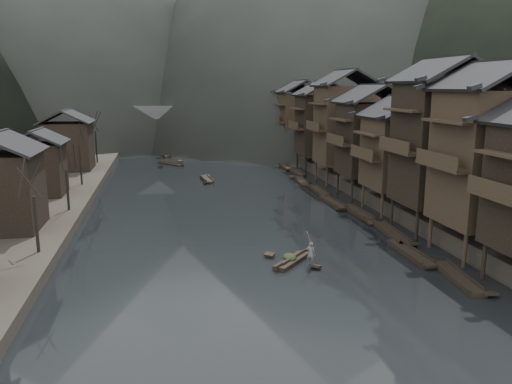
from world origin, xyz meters
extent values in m
plane|color=black|center=(0.00, 0.00, 0.00)|extent=(300.00, 300.00, 0.00)
cube|color=#2D2823|center=(35.00, 40.00, 0.90)|extent=(40.00, 200.00, 1.80)
cylinder|color=black|center=(14.20, -5.60, 1.30)|extent=(0.30, 0.30, 2.90)
cube|color=#30261A|center=(13.30, -8.00, 6.20)|extent=(1.20, 5.70, 0.25)
cylinder|color=#30261A|center=(14.20, -3.40, 1.30)|extent=(0.30, 0.30, 2.90)
cylinder|color=#30261A|center=(14.20, 1.40, 1.30)|extent=(0.30, 0.30, 2.90)
cylinder|color=#30261A|center=(16.95, -3.40, 1.30)|extent=(0.30, 0.30, 2.90)
cylinder|color=#30261A|center=(16.95, 1.40, 1.30)|extent=(0.30, 0.30, 2.90)
cube|color=#30261A|center=(17.30, -1.00, 7.61)|extent=(7.00, 6.00, 10.02)
cube|color=#30261A|center=(13.30, -1.00, 7.11)|extent=(1.20, 5.70, 0.25)
cylinder|color=black|center=(14.20, 3.60, 1.30)|extent=(0.30, 0.30, 2.90)
cylinder|color=black|center=(14.20, 8.40, 1.30)|extent=(0.30, 0.30, 2.90)
cylinder|color=black|center=(16.95, 3.60, 1.30)|extent=(0.30, 0.30, 2.90)
cylinder|color=black|center=(16.95, 8.40, 1.30)|extent=(0.30, 0.30, 2.90)
cube|color=black|center=(17.30, 6.00, 7.92)|extent=(7.00, 6.00, 10.64)
cube|color=#30261A|center=(13.30, 6.00, 7.39)|extent=(1.20, 5.70, 0.25)
cylinder|color=#30261A|center=(14.20, 10.60, 1.30)|extent=(0.30, 0.30, 2.90)
cylinder|color=#30261A|center=(14.20, 15.40, 1.30)|extent=(0.30, 0.30, 2.90)
cylinder|color=#30261A|center=(16.95, 10.60, 1.30)|extent=(0.30, 0.30, 2.90)
cylinder|color=#30261A|center=(16.95, 15.40, 1.30)|extent=(0.30, 0.30, 2.90)
cube|color=#30261A|center=(17.30, 13.00, 6.21)|extent=(7.00, 6.00, 7.21)
cube|color=#30261A|center=(13.30, 13.00, 5.85)|extent=(1.20, 5.70, 0.25)
cylinder|color=black|center=(14.20, 18.60, 1.30)|extent=(0.30, 0.30, 2.90)
cylinder|color=black|center=(14.20, 23.40, 1.30)|extent=(0.30, 0.30, 2.90)
cylinder|color=black|center=(16.95, 18.60, 1.30)|extent=(0.30, 0.30, 2.90)
cylinder|color=black|center=(16.95, 23.40, 1.30)|extent=(0.30, 0.30, 2.90)
cube|color=black|center=(17.30, 21.00, 6.80)|extent=(7.00, 6.00, 8.40)
cube|color=#30261A|center=(13.30, 21.00, 6.38)|extent=(1.20, 5.70, 0.25)
cylinder|color=#30261A|center=(14.20, 27.60, 1.30)|extent=(0.30, 0.30, 2.90)
cylinder|color=#30261A|center=(14.20, 32.40, 1.30)|extent=(0.30, 0.30, 2.90)
cylinder|color=#30261A|center=(16.95, 27.60, 1.30)|extent=(0.30, 0.30, 2.90)
cylinder|color=#30261A|center=(16.95, 32.40, 1.30)|extent=(0.30, 0.30, 2.90)
cube|color=#30261A|center=(17.30, 30.00, 7.77)|extent=(7.00, 6.00, 10.34)
cube|color=#30261A|center=(13.30, 30.00, 7.25)|extent=(1.20, 5.70, 0.25)
cylinder|color=black|center=(14.20, 37.60, 1.30)|extent=(0.30, 0.30, 2.90)
cylinder|color=black|center=(14.20, 42.40, 1.30)|extent=(0.30, 0.30, 2.90)
cylinder|color=black|center=(16.95, 37.60, 1.30)|extent=(0.30, 0.30, 2.90)
cylinder|color=black|center=(16.95, 42.40, 1.30)|extent=(0.30, 0.30, 2.90)
cube|color=black|center=(17.30, 40.00, 7.07)|extent=(7.00, 6.00, 8.93)
cube|color=#30261A|center=(13.30, 40.00, 6.62)|extent=(1.20, 5.70, 0.25)
cylinder|color=#30261A|center=(14.20, 49.60, 1.30)|extent=(0.30, 0.30, 2.90)
cylinder|color=#30261A|center=(14.20, 54.40, 1.30)|extent=(0.30, 0.30, 2.90)
cylinder|color=#30261A|center=(16.95, 49.60, 1.30)|extent=(0.30, 0.30, 2.90)
cylinder|color=#30261A|center=(16.95, 54.40, 1.30)|extent=(0.30, 0.30, 2.90)
cube|color=#30261A|center=(17.30, 52.00, 7.20)|extent=(7.00, 6.00, 9.21)
cube|color=#30261A|center=(13.30, 52.00, 6.74)|extent=(1.20, 5.70, 0.25)
cube|color=black|center=(-20.50, 10.00, 4.45)|extent=(6.00, 6.00, 6.50)
cube|color=black|center=(-20.50, 24.00, 4.10)|extent=(5.00, 5.00, 5.80)
cube|color=black|center=(-20.50, 42.00, 4.60)|extent=(6.50, 6.50, 6.80)
cylinder|color=black|center=(-17.00, 3.10, 3.30)|extent=(0.24, 0.24, 4.20)
cylinder|color=black|center=(-17.00, 16.09, 3.22)|extent=(0.24, 0.24, 4.04)
cylinder|color=black|center=(-17.00, 29.54, 3.63)|extent=(0.24, 0.24, 4.85)
cylinder|color=black|center=(-17.00, 48.26, 3.68)|extent=(0.24, 0.24, 4.97)
cube|color=black|center=(12.38, -5.46, 0.15)|extent=(1.88, 6.17, 0.30)
cube|color=black|center=(12.38, -5.46, 0.33)|extent=(1.92, 6.05, 0.10)
cube|color=black|center=(12.00, -2.57, 0.29)|extent=(1.02, 0.87, 0.33)
cube|color=black|center=(12.76, -8.35, 0.29)|extent=(1.02, 0.87, 0.33)
cube|color=black|center=(11.63, -0.36, 0.15)|extent=(1.15, 5.97, 0.30)
cube|color=black|center=(11.63, -0.36, 0.33)|extent=(1.20, 5.85, 0.10)
cube|color=black|center=(11.61, 2.50, 0.29)|extent=(0.94, 0.74, 0.32)
cube|color=black|center=(11.66, -3.22, 0.29)|extent=(0.94, 0.74, 0.32)
cube|color=black|center=(12.62, 5.15, 0.15)|extent=(1.69, 7.10, 0.30)
cube|color=black|center=(12.62, 5.15, 0.33)|extent=(1.73, 6.96, 0.10)
cube|color=black|center=(12.34, 8.51, 0.29)|extent=(1.00, 0.94, 0.35)
cube|color=black|center=(12.91, 1.79, 0.29)|extent=(1.00, 0.94, 0.35)
cube|color=black|center=(12.53, 12.49, 0.15)|extent=(1.29, 6.08, 0.30)
cube|color=black|center=(12.53, 12.49, 0.33)|extent=(1.34, 5.96, 0.10)
cube|color=black|center=(12.62, 15.39, 0.29)|extent=(0.96, 0.78, 0.33)
cube|color=black|center=(12.43, 9.59, 0.29)|extent=(0.96, 0.78, 0.33)
cube|color=black|center=(11.48, 17.32, 0.15)|extent=(1.38, 6.11, 0.30)
cube|color=black|center=(11.48, 17.32, 0.33)|extent=(1.43, 5.99, 0.10)
cube|color=black|center=(11.62, 20.23, 0.29)|extent=(0.97, 0.79, 0.33)
cube|color=black|center=(11.35, 14.41, 0.29)|extent=(0.97, 0.79, 0.33)
cube|color=black|center=(11.86, 23.63, 0.15)|extent=(1.34, 6.49, 0.30)
cube|color=black|center=(11.86, 23.63, 0.33)|extent=(1.39, 6.36, 0.10)
cube|color=black|center=(11.75, 26.72, 0.29)|extent=(0.96, 0.83, 0.34)
cube|color=black|center=(11.98, 20.54, 0.29)|extent=(0.96, 0.83, 0.34)
cube|color=black|center=(11.52, 30.37, 0.15)|extent=(1.88, 6.99, 0.30)
cube|color=black|center=(11.52, 30.37, 0.33)|extent=(1.92, 6.86, 0.10)
cube|color=black|center=(11.14, 33.67, 0.29)|extent=(1.03, 0.95, 0.35)
cube|color=black|center=(11.89, 27.07, 0.29)|extent=(1.03, 0.95, 0.35)
cube|color=black|center=(12.70, 37.13, 0.15)|extent=(1.17, 5.96, 0.30)
cube|color=black|center=(12.70, 37.13, 0.33)|extent=(1.22, 5.84, 0.10)
cube|color=black|center=(12.66, 39.99, 0.29)|extent=(0.94, 0.75, 0.32)
cube|color=black|center=(12.73, 34.28, 0.29)|extent=(0.94, 0.75, 0.32)
cube|color=black|center=(12.32, 43.18, 0.15)|extent=(1.25, 6.77, 0.30)
cube|color=black|center=(12.32, 43.18, 0.33)|extent=(1.30, 6.64, 0.10)
cube|color=black|center=(12.39, 46.42, 0.29)|extent=(0.95, 0.85, 0.34)
cube|color=black|center=(12.24, 39.95, 0.29)|extent=(0.95, 0.85, 0.34)
cube|color=black|center=(12.58, 49.06, 0.15)|extent=(1.28, 5.90, 0.30)
cube|color=black|center=(12.58, 49.06, 0.33)|extent=(1.33, 5.78, 0.10)
cube|color=black|center=(12.49, 51.88, 0.29)|extent=(0.96, 0.75, 0.32)
cube|color=black|center=(12.66, 46.25, 0.29)|extent=(0.96, 0.75, 0.32)
cube|color=black|center=(11.54, 52.83, 0.15)|extent=(1.45, 7.14, 0.30)
cube|color=black|center=(11.54, 52.83, 0.33)|extent=(1.50, 7.00, 0.10)
cube|color=black|center=(11.37, 56.23, 0.29)|extent=(0.98, 0.91, 0.35)
cube|color=black|center=(11.71, 49.43, 0.29)|extent=(0.98, 0.91, 0.35)
cube|color=black|center=(-1.09, 34.34, 0.15)|extent=(1.57, 5.47, 0.30)
cube|color=black|center=(-1.09, 34.34, 0.33)|extent=(1.61, 5.37, 0.10)
cube|color=black|center=(-0.81, 36.91, 0.29)|extent=(0.92, 0.76, 0.31)
cube|color=black|center=(-1.36, 31.76, 0.29)|extent=(0.92, 0.76, 0.31)
cube|color=black|center=(-5.74, 49.81, 0.15)|extent=(4.24, 5.48, 0.30)
cube|color=black|center=(-5.74, 49.81, 0.33)|extent=(4.21, 5.41, 0.10)
cube|color=black|center=(-4.10, 52.16, 0.29)|extent=(1.12, 1.09, 0.33)
cube|color=black|center=(-7.39, 47.45, 0.29)|extent=(1.12, 1.09, 0.33)
cube|color=black|center=(-6.90, 60.23, 0.15)|extent=(2.55, 5.00, 0.30)
cube|color=black|center=(-6.90, 60.23, 0.33)|extent=(2.57, 4.93, 0.10)
cube|color=black|center=(-6.13, 62.47, 0.29)|extent=(1.00, 0.86, 0.30)
cube|color=black|center=(-7.67, 57.98, 0.29)|extent=(1.00, 0.86, 0.30)
cube|color=black|center=(5.29, 70.06, 0.15)|extent=(2.05, 5.67, 0.30)
cube|color=black|center=(5.29, 70.06, 0.33)|extent=(2.08, 5.57, 0.10)
cube|color=black|center=(4.78, 72.69, 0.29)|extent=(0.97, 0.84, 0.32)
cube|color=black|center=(5.80, 67.43, 0.29)|extent=(0.97, 0.84, 0.32)
cube|color=#4C4C4F|center=(0.00, 72.00, 7.20)|extent=(40.00, 6.00, 1.60)
cube|color=#4C4C4F|center=(0.00, 69.30, 8.50)|extent=(40.00, 0.50, 1.00)
cube|color=#4C4C4F|center=(0.00, 74.70, 8.50)|extent=(40.00, 0.50, 1.00)
cube|color=#4C4C4F|center=(-14.00, 72.00, 3.20)|extent=(3.20, 6.00, 6.40)
cube|color=#4C4C4F|center=(-4.50, 72.00, 3.20)|extent=(3.20, 6.00, 6.40)
cube|color=#4C4C4F|center=(4.50, 72.00, 3.20)|extent=(3.20, 6.00, 6.40)
cube|color=#4C4C4F|center=(14.00, 72.00, 3.20)|extent=(3.20, 6.00, 6.40)
cube|color=black|center=(2.18, -0.13, 0.15)|extent=(3.54, 3.79, 0.30)
cube|color=black|center=(2.18, -0.13, 0.33)|extent=(3.52, 3.76, 0.10)
cube|color=black|center=(0.81, 1.39, 0.29)|extent=(0.95, 0.93, 0.28)
cube|color=black|center=(3.55, -1.65, 0.29)|extent=(0.95, 0.93, 0.28)
ellipsoid|color=black|center=(2.03, 0.03, 0.74)|extent=(1.02, 1.33, 0.61)
imported|color=slate|center=(3.26, -1.34, 1.31)|extent=(0.77, 0.70, 1.76)
cylinder|color=#8C7A51|center=(3.46, -1.34, 3.98)|extent=(1.78, 2.25, 3.58)
camera|label=1|loc=(-6.98, -34.32, 12.92)|focal=35.00mm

